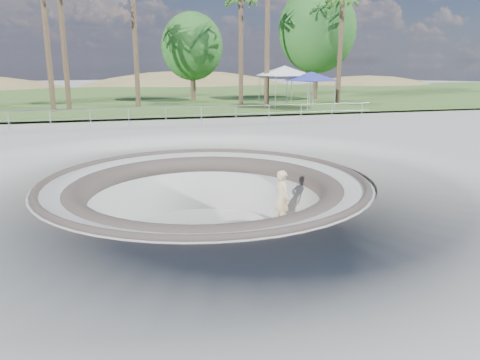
{
  "coord_description": "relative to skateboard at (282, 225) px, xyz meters",
  "views": [
    {
      "loc": [
        -2.5,
        -14.12,
        3.67
      ],
      "look_at": [
        1.19,
        0.17,
        -0.1
      ],
      "focal_mm": 35.0,
      "sensor_mm": 36.0,
      "label": 1
    }
  ],
  "objects": [
    {
      "name": "grass_strip",
      "position": [
        -2.7,
        33.72,
        2.05
      ],
      "size": [
        180.0,
        36.0,
        0.12
      ],
      "color": "#466327",
      "rests_on": "ground"
    },
    {
      "name": "bushy_tree_mid",
      "position": [
        1.2,
        26.75,
        6.69
      ],
      "size": [
        5.24,
        4.76,
        7.55
      ],
      "color": "brown",
      "rests_on": "ground"
    },
    {
      "name": "ground",
      "position": [
        -2.7,
        -0.28,
        1.83
      ],
      "size": [
        180.0,
        180.0,
        0.0
      ],
      "primitive_type": "plane",
      "color": "#A6A5A1",
      "rests_on": "ground"
    },
    {
      "name": "safety_railing",
      "position": [
        -2.7,
        11.72,
        2.53
      ],
      "size": [
        25.0,
        0.06,
        1.03
      ],
      "color": "#979CA0",
      "rests_on": "ground"
    },
    {
      "name": "skateboard",
      "position": [
        0.0,
        0.0,
        0.0
      ],
      "size": [
        0.81,
        0.31,
        0.08
      ],
      "color": "olive",
      "rests_on": "ground"
    },
    {
      "name": "canopy_blue",
      "position": [
        8.42,
        17.72,
        4.43
      ],
      "size": [
        5.04,
        5.04,
        2.65
      ],
      "color": "#979CA0",
      "rests_on": "ground"
    },
    {
      "name": "bushy_tree_right",
      "position": [
        12.04,
        25.33,
        8.13
      ],
      "size": [
        6.84,
        6.22,
        9.86
      ],
      "color": "brown",
      "rests_on": "ground"
    },
    {
      "name": "distant_hills",
      "position": [
        1.08,
        56.89,
        -5.18
      ],
      "size": [
        103.2,
        45.0,
        28.6
      ],
      "color": "olive",
      "rests_on": "ground"
    },
    {
      "name": "skate_bowl",
      "position": [
        -2.7,
        -0.28,
        0.01
      ],
      "size": [
        14.0,
        14.0,
        4.1
      ],
      "color": "#A6A5A1",
      "rests_on": "ground"
    },
    {
      "name": "canopy_white",
      "position": [
        7.04,
        19.64,
        4.78
      ],
      "size": [
        5.98,
        5.98,
        3.05
      ],
      "color": "#979CA0",
      "rests_on": "ground"
    },
    {
      "name": "skater",
      "position": [
        0.0,
        -0.0,
        0.98
      ],
      "size": [
        0.59,
        0.78,
        1.93
      ],
      "primitive_type": "imported",
      "rotation": [
        0.0,
        0.0,
        1.77
      ],
      "color": "beige",
      "rests_on": "skateboard"
    }
  ]
}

